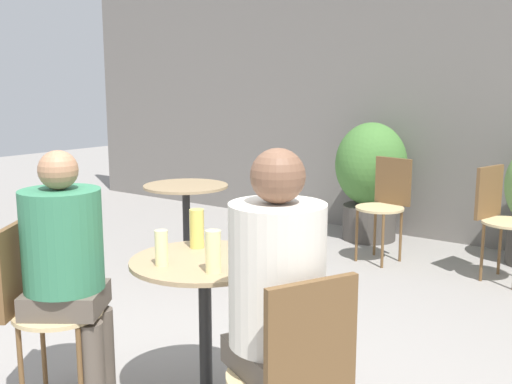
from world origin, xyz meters
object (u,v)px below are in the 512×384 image
object	(u,v)px
bistro_chair_4	(386,198)
seated_person_1	(275,293)
cafe_table_far	(186,210)
bistro_chair_1	(296,367)
beer_glass_3	(246,238)
seated_person_0	(67,259)
beer_glass_0	(197,229)
bistro_chair_2	(499,211)
potted_plant_0	(371,176)
beer_glass_2	(213,252)
bistro_chair_0	(38,297)
beer_glass_1	(161,248)
cafe_table_near	(205,300)

from	to	relation	value
bistro_chair_4	seated_person_1	size ratio (longest dim) A/B	0.68
cafe_table_far	bistro_chair_1	size ratio (longest dim) A/B	0.83
beer_glass_3	seated_person_0	bearing A→B (deg)	-139.77
bistro_chair_4	beer_glass_0	size ratio (longest dim) A/B	4.69
seated_person_0	bistro_chair_2	bearing A→B (deg)	-54.06
seated_person_0	potted_plant_0	size ratio (longest dim) A/B	1.06
bistro_chair_2	beer_glass_2	world-z (taller)	beer_glass_2
bistro_chair_0	seated_person_1	size ratio (longest dim) A/B	0.68
beer_glass_2	beer_glass_3	xyz separation A→B (m)	(-0.05, 0.30, -0.01)
bistro_chair_4	beer_glass_2	bearing A→B (deg)	-69.84
cafe_table_far	potted_plant_0	xyz separation A→B (m)	(0.70, 1.89, 0.10)
cafe_table_far	beer_glass_1	distance (m)	2.14
bistro_chair_0	bistro_chair_4	world-z (taller)	same
cafe_table_far	beer_glass_3	bearing A→B (deg)	-39.67
seated_person_0	beer_glass_3	world-z (taller)	seated_person_0
beer_glass_3	beer_glass_1	bearing A→B (deg)	-118.88
seated_person_1	beer_glass_0	bearing A→B (deg)	-93.38
cafe_table_far	beer_glass_1	xyz separation A→B (m)	(1.35, -1.64, 0.28)
seated_person_0	beer_glass_1	size ratio (longest dim) A/B	7.81
cafe_table_near	beer_glass_1	xyz separation A→B (m)	(-0.09, -0.18, 0.27)
beer_glass_3	potted_plant_0	bearing A→B (deg)	105.05
seated_person_1	beer_glass_3	xyz separation A→B (m)	(-0.46, 0.44, 0.04)
bistro_chair_4	beer_glass_0	xyz separation A→B (m)	(0.18, -2.65, 0.28)
beer_glass_3	seated_person_1	bearing A→B (deg)	-43.71
cafe_table_near	beer_glass_0	distance (m)	0.35
bistro_chair_0	bistro_chair_2	size ratio (longest dim) A/B	1.00
cafe_table_near	cafe_table_far	bearing A→B (deg)	134.74
cafe_table_far	beer_glass_2	world-z (taller)	beer_glass_2
beer_glass_0	potted_plant_0	distance (m)	3.28
cafe_table_far	beer_glass_0	distance (m)	1.87
beer_glass_2	potted_plant_0	distance (m)	3.59
beer_glass_0	cafe_table_near	bearing A→B (deg)	-39.42
bistro_chair_1	potted_plant_0	distance (m)	3.95
bistro_chair_4	beer_glass_1	xyz separation A→B (m)	(0.25, -2.96, 0.27)
bistro_chair_0	bistro_chair_1	xyz separation A→B (m)	(1.34, 0.11, 0.00)
cafe_table_near	bistro_chair_2	bearing A→B (deg)	77.91
beer_glass_1	potted_plant_0	world-z (taller)	potted_plant_0
bistro_chair_0	beer_glass_2	distance (m)	0.90
seated_person_1	beer_glass_0	world-z (taller)	seated_person_1
bistro_chair_2	bistro_chair_4	bearing A→B (deg)	105.08
beer_glass_2	seated_person_0	bearing A→B (deg)	-161.12
beer_glass_0	beer_glass_2	world-z (taller)	beer_glass_0
bistro_chair_4	bistro_chair_2	bearing A→B (deg)	11.03
seated_person_0	cafe_table_near	bearing A→B (deg)	-90.00
bistro_chair_0	beer_glass_2	world-z (taller)	beer_glass_2
bistro_chair_1	bistro_chair_4	bearing A→B (deg)	-136.20
beer_glass_1	cafe_table_far	bearing A→B (deg)	129.61
bistro_chair_2	cafe_table_far	bearing A→B (deg)	137.77
bistro_chair_4	beer_glass_1	distance (m)	2.98
cafe_table_near	potted_plant_0	bearing A→B (deg)	102.59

